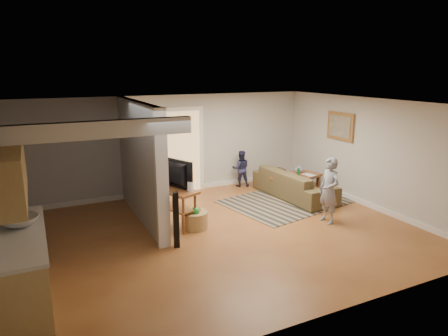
{
  "coord_description": "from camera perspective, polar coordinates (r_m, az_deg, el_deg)",
  "views": [
    {
      "loc": [
        -3.12,
        -6.55,
        3.11
      ],
      "look_at": [
        0.41,
        0.76,
        1.1
      ],
      "focal_mm": 32.0,
      "sensor_mm": 36.0,
      "label": 1
    }
  ],
  "objects": [
    {
      "name": "ground",
      "position": [
        7.89,
        -0.29,
        -9.29
      ],
      "size": [
        7.5,
        7.5,
        0.0
      ],
      "primitive_type": "plane",
      "color": "brown",
      "rests_on": "ground"
    },
    {
      "name": "room_shell",
      "position": [
        7.46,
        -9.14,
        0.93
      ],
      "size": [
        7.54,
        6.02,
        2.52
      ],
      "color": "#B8B6B0",
      "rests_on": "ground"
    },
    {
      "name": "area_rug",
      "position": [
        9.82,
        8.93,
        -4.69
      ],
      "size": [
        3.22,
        2.61,
        0.01
      ],
      "primitive_type": "cube",
      "rotation": [
        0.0,
        0.0,
        0.2
      ],
      "color": "black",
      "rests_on": "ground"
    },
    {
      "name": "sofa",
      "position": [
        10.18,
        9.88,
        -4.08
      ],
      "size": [
        1.06,
        2.4,
        0.68
      ],
      "primitive_type": "imported",
      "rotation": [
        0.0,
        0.0,
        1.63
      ],
      "color": "#423821",
      "rests_on": "ground"
    },
    {
      "name": "coffee_table",
      "position": [
        10.34,
        10.33,
        -1.59
      ],
      "size": [
        1.43,
        1.09,
        0.75
      ],
      "rotation": [
        0.0,
        0.0,
        0.32
      ],
      "color": "brown",
      "rests_on": "ground"
    },
    {
      "name": "tv_console",
      "position": [
        8.13,
        -7.57,
        -3.31
      ],
      "size": [
        0.92,
        1.34,
        1.09
      ],
      "rotation": [
        0.0,
        0.0,
        0.4
      ],
      "color": "brown",
      "rests_on": "ground"
    },
    {
      "name": "speaker_left",
      "position": [
        7.18,
        -6.88,
        -7.39
      ],
      "size": [
        0.12,
        0.12,
        1.03
      ],
      "primitive_type": "cube",
      "rotation": [
        0.0,
        0.0,
        -0.22
      ],
      "color": "black",
      "rests_on": "ground"
    },
    {
      "name": "speaker_right",
      "position": [
        9.85,
        -12.41,
        -1.95
      ],
      "size": [
        0.1,
        0.1,
        0.95
      ],
      "primitive_type": "cube",
      "rotation": [
        0.0,
        0.0,
        -0.09
      ],
      "color": "black",
      "rests_on": "ground"
    },
    {
      "name": "toy_basket",
      "position": [
        8.08,
        -4.21,
        -7.27
      ],
      "size": [
        0.53,
        0.53,
        0.47
      ],
      "color": "#9C7144",
      "rests_on": "ground"
    },
    {
      "name": "child",
      "position": [
        8.71,
        14.5,
        -7.48
      ],
      "size": [
        0.35,
        0.52,
        1.38
      ],
      "primitive_type": "imported",
      "rotation": [
        0.0,
        0.0,
        -1.53
      ],
      "color": "gray",
      "rests_on": "ground"
    },
    {
      "name": "toddler",
      "position": [
        10.96,
        2.39,
        -2.59
      ],
      "size": [
        0.58,
        0.52,
        0.99
      ],
      "primitive_type": "imported",
      "rotation": [
        0.0,
        0.0,
        2.78
      ],
      "color": "#212345",
      "rests_on": "ground"
    }
  ]
}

